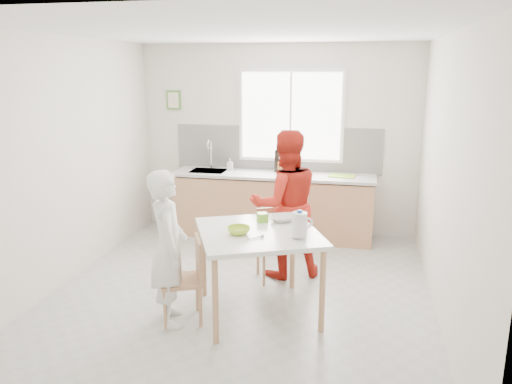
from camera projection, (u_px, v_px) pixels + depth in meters
ground at (240, 293)px, 5.37m from camera, size 4.50×4.50×0.00m
room_shell at (239, 142)px, 4.98m from camera, size 4.50×4.50×4.50m
window at (291, 116)px, 7.03m from camera, size 1.50×0.06×1.30m
backsplash at (277, 149)px, 7.20m from camera, size 3.00×0.02×0.65m
picture_frame at (173, 100)px, 7.35m from camera, size 0.22×0.03×0.28m
kitchen_counter at (272, 208)px, 7.12m from camera, size 2.84×0.64×1.37m
dining_table at (258, 239)px, 4.78m from camera, size 1.46×1.46×0.85m
chair_left at (187, 276)px, 4.72m from camera, size 0.50×0.50×0.82m
chair_far at (273, 240)px, 5.70m from camera, size 0.49×0.49×0.81m
person_white at (169, 248)px, 4.61m from camera, size 0.54×0.64×1.48m
person_red at (286, 204)px, 5.68m from camera, size 1.02×0.93×1.70m
bowl_green at (239, 230)px, 4.66m from camera, size 0.29×0.29×0.07m
bowl_white at (282, 218)px, 5.05m from camera, size 0.31×0.31×0.06m
milk_jug at (300, 224)px, 4.52m from camera, size 0.19×0.14×0.25m
green_box at (262, 217)px, 5.03m from camera, size 0.13×0.13×0.09m
spoon at (255, 238)px, 4.53m from camera, size 0.12×0.12×0.01m
cutting_board at (342, 176)px, 6.82m from camera, size 0.38×0.30×0.01m
wine_bottle_a at (277, 161)px, 7.08m from camera, size 0.07×0.07×0.32m
wine_bottle_b at (286, 162)px, 7.04m from camera, size 0.07×0.07×0.30m
jar_amber at (280, 168)px, 6.98m from camera, size 0.06×0.06×0.16m
soap_bottle at (230, 164)px, 7.21m from camera, size 0.09×0.09×0.17m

